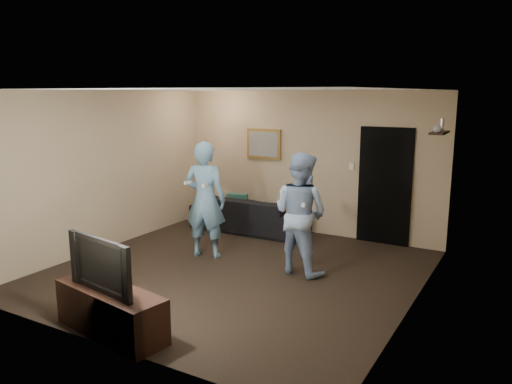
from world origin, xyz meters
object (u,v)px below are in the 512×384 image
Objects in this scene: wii_player_right at (300,213)px; television at (108,263)px; sofa at (250,214)px; tv_console at (111,311)px; wii_player_left at (205,200)px.

television is at bearing -109.46° from wii_player_right.
sofa is 2.41m from wii_player_right.
wii_player_right reaches higher than television.
tv_console is 0.81× the size of wii_player_right.
wii_player_left reaches higher than wii_player_right.
wii_player_left is at bearing 112.80° from television.
sofa is 4.38m from television.
wii_player_left is at bearing 94.91° from sofa.
television is (0.79, -4.28, 0.48)m from sofa.
wii_player_left reaches higher than television.
wii_player_left is at bearing -176.36° from wii_player_right.
tv_console is 2.78m from wii_player_left.
wii_player_right is at bearing 80.03° from television.
television is 2.90m from wii_player_right.
wii_player_left is 1.59m from wii_player_right.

